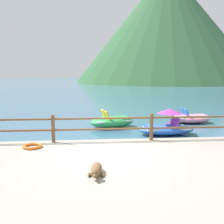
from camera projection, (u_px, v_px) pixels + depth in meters
ground_plane at (92, 88)px, 46.97m from camera, size 200.00×200.00×0.00m
promenade_dock at (113, 197)px, 5.37m from camera, size 28.00×8.00×0.40m
dock_railing at (103, 125)px, 8.95m from camera, size 23.92×0.12×0.95m
dog_resting at (96, 170)px, 6.04m from camera, size 0.41×1.08×0.26m
life_ring at (32, 146)px, 8.25m from camera, size 0.61×0.61×0.09m
pedal_boat_1 at (191, 118)px, 14.40m from camera, size 2.24×1.22×0.82m
pedal_boat_2 at (112, 121)px, 13.23m from camera, size 2.55×1.90×0.89m
pedal_boat_4 at (167, 127)px, 11.65m from camera, size 2.54×1.25×1.18m
cliff_headland at (160, 30)px, 75.56m from camera, size 52.04×52.04×32.24m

